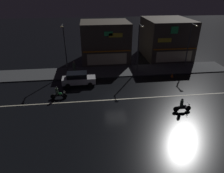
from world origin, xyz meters
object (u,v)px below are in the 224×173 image
(streetlamp_west, at_px, (65,45))
(traffic_cone, at_px, (172,75))
(motorcycle_opposite_lane, at_px, (182,106))
(streetlamp_mid, at_px, (139,45))
(streetlamp_east, at_px, (190,42))
(parked_car_near_kerb, at_px, (78,79))
(pedestrian_on_sidewalk, at_px, (74,68))
(motorcycle_following, at_px, (58,94))

(streetlamp_west, distance_m, traffic_cone, 15.82)
(motorcycle_opposite_lane, xyz_separation_m, traffic_cone, (2.45, 8.57, -0.36))
(streetlamp_west, relative_size, streetlamp_mid, 1.01)
(streetlamp_mid, height_order, streetlamp_east, streetlamp_mid)
(streetlamp_west, xyz_separation_m, streetlamp_east, (18.58, 0.36, -0.18))
(streetlamp_mid, bearing_deg, motorcycle_opposite_lane, -78.58)
(parked_car_near_kerb, bearing_deg, motorcycle_opposite_lane, -35.44)
(streetlamp_east, distance_m, parked_car_near_kerb, 17.67)
(streetlamp_mid, xyz_separation_m, motorcycle_opposite_lane, (2.17, -10.75, -3.63))
(streetlamp_east, bearing_deg, streetlamp_west, -178.89)
(pedestrian_on_sidewalk, xyz_separation_m, traffic_cone, (13.96, -2.79, -0.70))
(traffic_cone, bearing_deg, motorcycle_opposite_lane, -105.98)
(streetlamp_mid, xyz_separation_m, streetlamp_east, (8.22, 1.24, -0.14))
(streetlamp_east, xyz_separation_m, traffic_cone, (-3.59, -3.43, -3.84))
(motorcycle_following, distance_m, motorcycle_opposite_lane, 13.67)
(streetlamp_east, bearing_deg, parked_car_near_kerb, -165.58)
(streetlamp_west, xyz_separation_m, streetlamp_mid, (10.36, -0.88, -0.04))
(streetlamp_east, distance_m, motorcycle_opposite_lane, 13.88)
(streetlamp_west, xyz_separation_m, motorcycle_following, (-0.47, -7.41, -3.66))
(motorcycle_opposite_lane, relative_size, traffic_cone, 3.45)
(streetlamp_west, relative_size, motorcycle_opposite_lane, 3.70)
(streetlamp_east, height_order, pedestrian_on_sidewalk, streetlamp_east)
(streetlamp_east, relative_size, parked_car_near_kerb, 1.56)
(pedestrian_on_sidewalk, bearing_deg, traffic_cone, 90.33)
(parked_car_near_kerb, distance_m, motorcycle_following, 4.11)
(motorcycle_following, bearing_deg, parked_car_near_kerb, 48.97)
(streetlamp_west, distance_m, pedestrian_on_sidewalk, 3.49)
(streetlamp_east, distance_m, traffic_cone, 6.28)
(pedestrian_on_sidewalk, relative_size, motorcycle_following, 0.95)
(streetlamp_mid, distance_m, streetlamp_east, 8.31)
(streetlamp_mid, relative_size, streetlamp_east, 1.04)
(streetlamp_mid, height_order, motorcycle_following, streetlamp_mid)
(motorcycle_following, height_order, traffic_cone, motorcycle_following)
(motorcycle_following, bearing_deg, streetlamp_mid, 22.90)
(streetlamp_west, height_order, motorcycle_opposite_lane, streetlamp_west)
(parked_car_near_kerb, height_order, motorcycle_opposite_lane, parked_car_near_kerb)
(motorcycle_opposite_lane, bearing_deg, traffic_cone, -111.21)
(streetlamp_east, relative_size, motorcycle_following, 3.52)
(parked_car_near_kerb, bearing_deg, motorcycle_following, -122.83)
(streetlamp_east, xyz_separation_m, motorcycle_following, (-19.05, -7.77, -3.49))
(parked_car_near_kerb, bearing_deg, streetlamp_mid, 19.72)
(streetlamp_mid, xyz_separation_m, motorcycle_following, (-10.83, -6.53, -3.63))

